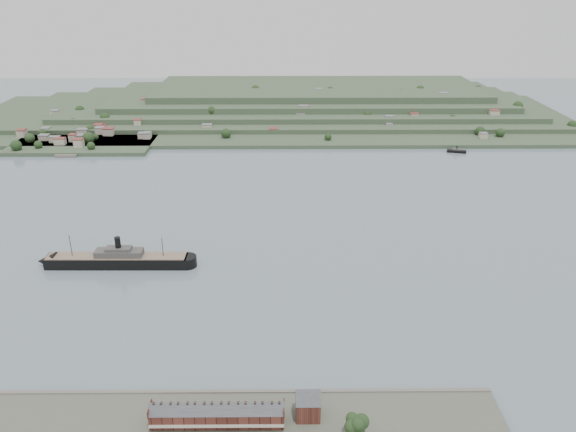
{
  "coord_description": "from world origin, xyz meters",
  "views": [
    {
      "loc": [
        17.77,
        -347.01,
        174.03
      ],
      "look_at": [
        20.6,
        30.0,
        9.4
      ],
      "focal_mm": 35.0,
      "sensor_mm": 36.0,
      "label": 1
    }
  ],
  "objects_px": {
    "gabled_building": "(308,404)",
    "fig_tree": "(357,425)",
    "terrace_row": "(217,414)",
    "steamship": "(113,260)"
  },
  "relations": [
    {
      "from": "gabled_building",
      "to": "fig_tree",
      "type": "bearing_deg",
      "value": -33.35
    },
    {
      "from": "steamship",
      "to": "fig_tree",
      "type": "distance_m",
      "value": 202.73
    },
    {
      "from": "gabled_building",
      "to": "fig_tree",
      "type": "distance_m",
      "value": 22.54
    },
    {
      "from": "terrace_row",
      "to": "gabled_building",
      "type": "relative_size",
      "value": 3.95
    },
    {
      "from": "terrace_row",
      "to": "fig_tree",
      "type": "xyz_separation_m",
      "value": [
        56.32,
        -8.36,
        2.13
      ]
    },
    {
      "from": "terrace_row",
      "to": "fig_tree",
      "type": "distance_m",
      "value": 56.98
    },
    {
      "from": "terrace_row",
      "to": "steamship",
      "type": "bearing_deg",
      "value": 120.38
    },
    {
      "from": "gabled_building",
      "to": "steamship",
      "type": "distance_m",
      "value": 180.91
    },
    {
      "from": "gabled_building",
      "to": "fig_tree",
      "type": "relative_size",
      "value": 1.23
    },
    {
      "from": "terrace_row",
      "to": "steamship",
      "type": "relative_size",
      "value": 0.54
    }
  ]
}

